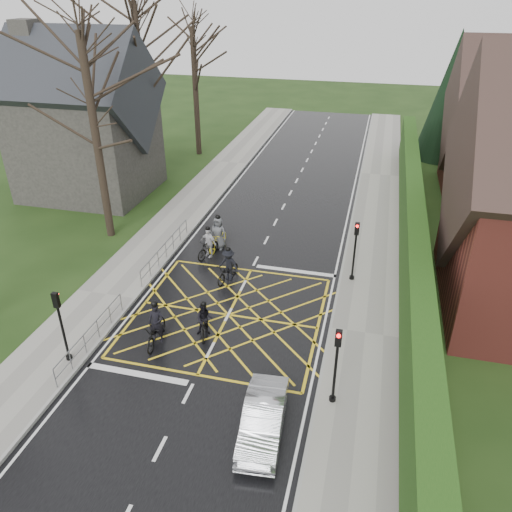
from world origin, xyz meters
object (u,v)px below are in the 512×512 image
at_px(cyclist_rear, 156,329).
at_px(car, 263,419).
at_px(cyclist_back, 204,322).
at_px(cyclist_mid, 228,268).
at_px(cyclist_lead, 218,237).
at_px(cyclist_front, 208,246).

relative_size(cyclist_rear, car, 0.57).
height_order(cyclist_back, cyclist_mid, cyclist_mid).
height_order(cyclist_rear, cyclist_lead, cyclist_lead).
bearing_deg(cyclist_front, car, -43.93).
xyz_separation_m(cyclist_back, cyclist_mid, (-0.30, 4.45, 0.05)).
height_order(cyclist_front, car, cyclist_front).
bearing_deg(cyclist_back, cyclist_lead, 89.78).
bearing_deg(car, cyclist_back, 123.89).
bearing_deg(car, cyclist_front, 112.40).
distance_m(cyclist_back, cyclist_mid, 4.46).
xyz_separation_m(cyclist_back, cyclist_front, (-2.03, 6.44, 0.05)).
xyz_separation_m(cyclist_front, car, (5.61, -10.91, -0.05)).
distance_m(cyclist_rear, cyclist_mid, 5.58).
bearing_deg(cyclist_lead, car, -59.35).
relative_size(cyclist_rear, cyclist_lead, 0.97).
height_order(cyclist_front, cyclist_lead, cyclist_lead).
xyz_separation_m(cyclist_rear, cyclist_mid, (1.42, 5.40, 0.02)).
relative_size(cyclist_mid, car, 0.54).
bearing_deg(cyclist_lead, cyclist_mid, -57.21).
relative_size(cyclist_lead, car, 0.59).
xyz_separation_m(cyclist_mid, cyclist_lead, (-1.49, 3.00, 0.04)).
bearing_deg(cyclist_rear, cyclist_lead, 85.82).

